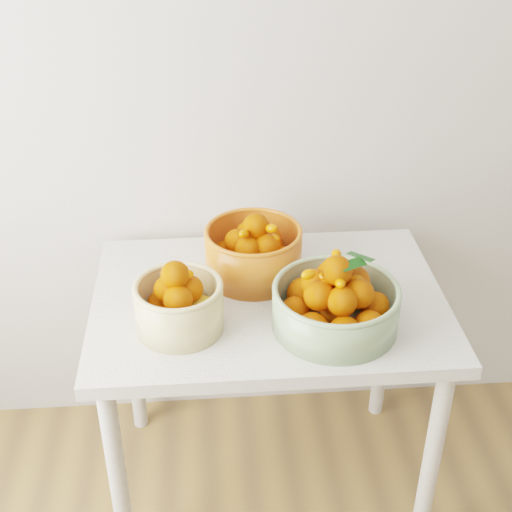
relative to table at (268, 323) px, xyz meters
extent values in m
cube|color=beige|center=(0.44, 0.40, 0.70)|extent=(4.00, 0.04, 2.70)
cube|color=silver|center=(0.00, 0.00, 0.08)|extent=(1.00, 0.70, 0.04)
cylinder|color=silver|center=(-0.44, -0.29, -0.30)|extent=(0.05, 0.05, 0.71)
cylinder|color=silver|center=(0.44, -0.29, -0.30)|extent=(0.05, 0.05, 0.71)
cylinder|color=silver|center=(-0.44, 0.29, -0.30)|extent=(0.05, 0.05, 0.71)
cylinder|color=silver|center=(0.44, 0.29, -0.30)|extent=(0.05, 0.05, 0.71)
cylinder|color=#D8C081|center=(-0.25, -0.13, 0.16)|extent=(0.30, 0.30, 0.13)
torus|color=#D8C081|center=(-0.25, -0.13, 0.23)|extent=(0.31, 0.31, 0.02)
sphere|color=#D1660C|center=(-0.19, -0.13, 0.15)|extent=(0.08, 0.08, 0.08)
sphere|color=#D1660C|center=(-0.23, -0.07, 0.15)|extent=(0.08, 0.08, 0.08)
sphere|color=#D64300|center=(-0.30, -0.09, 0.15)|extent=(0.08, 0.08, 0.08)
sphere|color=#D64300|center=(-0.30, -0.16, 0.15)|extent=(0.07, 0.07, 0.07)
sphere|color=#D64300|center=(-0.23, -0.18, 0.15)|extent=(0.08, 0.08, 0.08)
sphere|color=#D64300|center=(-0.25, -0.13, 0.15)|extent=(0.08, 0.08, 0.08)
sphere|color=#D64300|center=(-0.22, -0.11, 0.21)|extent=(0.07, 0.07, 0.07)
sphere|color=#D64300|center=(-0.28, -0.11, 0.21)|extent=(0.07, 0.07, 0.07)
sphere|color=#D64300|center=(-0.25, -0.16, 0.21)|extent=(0.08, 0.08, 0.08)
sphere|color=#D64300|center=(-0.25, -0.12, 0.26)|extent=(0.07, 0.07, 0.07)
ellipsoid|color=#F15904|center=(-0.26, -0.13, 0.24)|extent=(0.05, 0.04, 0.04)
ellipsoid|color=#F15904|center=(-0.22, -0.12, 0.26)|extent=(0.05, 0.04, 0.04)
cylinder|color=#86A276|center=(0.16, -0.15, 0.15)|extent=(0.42, 0.42, 0.12)
torus|color=#86A276|center=(0.16, -0.15, 0.21)|extent=(0.42, 0.42, 0.02)
sphere|color=#D64300|center=(0.27, -0.15, 0.15)|extent=(0.08, 0.08, 0.08)
sphere|color=#D64300|center=(0.24, -0.07, 0.15)|extent=(0.08, 0.08, 0.08)
sphere|color=#D64300|center=(0.16, -0.04, 0.15)|extent=(0.08, 0.08, 0.08)
sphere|color=#D64300|center=(0.09, -0.07, 0.15)|extent=(0.09, 0.09, 0.09)
sphere|color=#D64300|center=(0.05, -0.15, 0.15)|extent=(0.08, 0.08, 0.08)
sphere|color=#D64300|center=(0.09, -0.23, 0.15)|extent=(0.08, 0.08, 0.08)
sphere|color=#D64300|center=(0.17, -0.26, 0.15)|extent=(0.09, 0.09, 0.09)
sphere|color=#D64300|center=(0.24, -0.23, 0.15)|extent=(0.08, 0.08, 0.08)
sphere|color=#D64300|center=(0.16, -0.15, 0.15)|extent=(0.08, 0.08, 0.08)
sphere|color=#D64300|center=(0.21, -0.12, 0.22)|extent=(0.09, 0.09, 0.09)
sphere|color=#D64300|center=(0.16, -0.09, 0.22)|extent=(0.09, 0.09, 0.09)
sphere|color=#D64300|center=(0.11, -0.12, 0.22)|extent=(0.08, 0.08, 0.08)
sphere|color=#D64300|center=(0.11, -0.18, 0.22)|extent=(0.08, 0.08, 0.08)
sphere|color=#D64300|center=(0.17, -0.21, 0.22)|extent=(0.08, 0.08, 0.08)
sphere|color=#D64300|center=(0.21, -0.18, 0.22)|extent=(0.08, 0.08, 0.08)
sphere|color=#D64300|center=(0.16, -0.15, 0.27)|extent=(0.08, 0.08, 0.08)
ellipsoid|color=#F15904|center=(0.16, -0.19, 0.26)|extent=(0.03, 0.05, 0.04)
ellipsoid|color=#F15904|center=(0.21, -0.16, 0.24)|extent=(0.04, 0.03, 0.03)
ellipsoid|color=#F15904|center=(0.13, -0.17, 0.24)|extent=(0.05, 0.04, 0.04)
ellipsoid|color=#F15904|center=(0.17, -0.16, 0.26)|extent=(0.05, 0.05, 0.04)
ellipsoid|color=#F15904|center=(0.18, -0.15, 0.27)|extent=(0.05, 0.03, 0.04)
ellipsoid|color=#F15904|center=(0.17, -0.08, 0.28)|extent=(0.04, 0.04, 0.03)
ellipsoid|color=#F15904|center=(0.16, -0.22, 0.24)|extent=(0.03, 0.05, 0.04)
ellipsoid|color=#F15904|center=(0.16, -0.17, 0.26)|extent=(0.03, 0.05, 0.03)
ellipsoid|color=#F15904|center=(0.08, -0.17, 0.28)|extent=(0.05, 0.04, 0.03)
ellipsoid|color=#F15904|center=(0.19, -0.08, 0.24)|extent=(0.04, 0.05, 0.04)
ellipsoid|color=#F15904|center=(0.13, -0.14, 0.25)|extent=(0.05, 0.04, 0.04)
ellipsoid|color=#F15904|center=(0.17, -0.15, 0.24)|extent=(0.05, 0.04, 0.04)
ellipsoid|color=#F15904|center=(0.16, -0.17, 0.25)|extent=(0.03, 0.04, 0.04)
ellipsoid|color=#F15904|center=(0.15, -0.14, 0.26)|extent=(0.05, 0.04, 0.04)
ellipsoid|color=#F15904|center=(0.16, -0.16, 0.26)|extent=(0.05, 0.05, 0.04)
ellipsoid|color=#F15904|center=(0.16, -0.15, 0.28)|extent=(0.03, 0.05, 0.04)
cylinder|color=#DA5B1C|center=(-0.03, 0.12, 0.17)|extent=(0.34, 0.34, 0.15)
torus|color=#DA5B1C|center=(-0.03, 0.12, 0.24)|extent=(0.34, 0.34, 0.01)
sphere|color=#D64300|center=(0.05, 0.11, 0.15)|extent=(0.08, 0.08, 0.08)
sphere|color=#D64300|center=(0.02, 0.18, 0.15)|extent=(0.09, 0.09, 0.09)
sphere|color=#D64300|center=(-0.05, 0.20, 0.15)|extent=(0.08, 0.08, 0.08)
sphere|color=#D64300|center=(-0.11, 0.16, 0.15)|extent=(0.08, 0.08, 0.08)
sphere|color=#D64300|center=(-0.11, 0.08, 0.15)|extent=(0.08, 0.08, 0.08)
sphere|color=#D64300|center=(-0.06, 0.03, 0.15)|extent=(0.08, 0.08, 0.08)
sphere|color=#D64300|center=(0.02, 0.05, 0.15)|extent=(0.09, 0.09, 0.09)
sphere|color=#D64300|center=(-0.03, 0.12, 0.15)|extent=(0.08, 0.08, 0.08)
sphere|color=#D64300|center=(0.01, 0.14, 0.21)|extent=(0.08, 0.08, 0.08)
sphere|color=#D64300|center=(-0.05, 0.16, 0.21)|extent=(0.07, 0.07, 0.07)
sphere|color=#D64300|center=(-0.08, 0.12, 0.21)|extent=(0.07, 0.07, 0.07)
sphere|color=#D64300|center=(-0.05, 0.07, 0.21)|extent=(0.08, 0.08, 0.08)
sphere|color=#D64300|center=(0.00, 0.09, 0.21)|extent=(0.08, 0.08, 0.08)
sphere|color=#D64300|center=(-0.03, 0.11, 0.26)|extent=(0.08, 0.08, 0.08)
ellipsoid|color=#F15904|center=(-0.02, 0.12, 0.27)|extent=(0.05, 0.03, 0.04)
ellipsoid|color=#F15904|center=(-0.07, 0.07, 0.26)|extent=(0.04, 0.05, 0.04)
ellipsoid|color=#F15904|center=(-0.02, 0.09, 0.23)|extent=(0.04, 0.05, 0.04)
ellipsoid|color=#F15904|center=(-0.05, 0.12, 0.23)|extent=(0.05, 0.03, 0.04)
ellipsoid|color=#F15904|center=(-0.04, 0.13, 0.26)|extent=(0.04, 0.04, 0.04)
ellipsoid|color=#F15904|center=(0.02, 0.09, 0.24)|extent=(0.05, 0.05, 0.04)
ellipsoid|color=#F15904|center=(-0.03, 0.10, 0.26)|extent=(0.03, 0.04, 0.03)
ellipsoid|color=#F15904|center=(0.01, 0.08, 0.27)|extent=(0.05, 0.04, 0.04)
camera|label=1|loc=(-0.17, -1.66, 1.26)|focal=50.00mm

